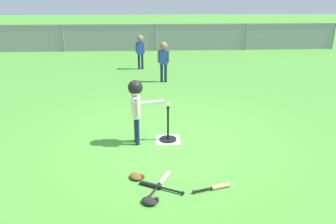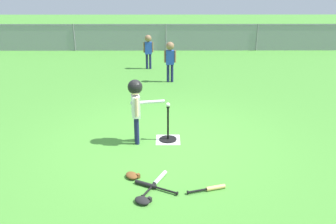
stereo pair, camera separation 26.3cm
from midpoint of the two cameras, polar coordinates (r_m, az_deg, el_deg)
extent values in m
plane|color=#478C33|center=(6.05, -1.61, -5.42)|extent=(60.00, 60.00, 0.00)
cube|color=white|center=(6.19, -1.22, -4.75)|extent=(0.44, 0.44, 0.01)
cylinder|color=black|center=(6.18, -1.22, -4.68)|extent=(0.32, 0.32, 0.03)
cylinder|color=black|center=(6.05, -1.25, -1.89)|extent=(0.04, 0.04, 0.63)
cylinder|color=black|center=(5.94, -1.27, 0.82)|extent=(0.06, 0.06, 0.02)
sphere|color=white|center=(5.93, -1.27, 1.25)|extent=(0.07, 0.07, 0.07)
cylinder|color=#191E4C|center=(6.05, -6.67, -2.94)|extent=(0.08, 0.08, 0.50)
cylinder|color=#191E4C|center=(5.95, -6.53, -3.35)|extent=(0.08, 0.08, 0.50)
cube|color=white|center=(5.83, -6.78, 0.89)|extent=(0.17, 0.25, 0.39)
cylinder|color=beige|center=(5.95, -6.96, 1.58)|extent=(0.06, 0.06, 0.34)
cylinder|color=beige|center=(5.69, -6.60, 0.69)|extent=(0.06, 0.06, 0.34)
sphere|color=beige|center=(5.73, -6.91, 3.89)|extent=(0.22, 0.22, 0.22)
sphere|color=black|center=(5.73, -6.92, 4.16)|extent=(0.26, 0.26, 0.26)
cylinder|color=silver|center=(5.84, -4.76, 1.63)|extent=(0.60, 0.17, 0.06)
cylinder|color=#191E4C|center=(9.91, -1.18, 6.62)|extent=(0.08, 0.08, 0.53)
cylinder|color=#191E4C|center=(9.91, -1.86, 6.61)|extent=(0.08, 0.08, 0.53)
cube|color=#2347B7|center=(9.81, -1.55, 9.27)|extent=(0.24, 0.15, 0.41)
cylinder|color=#8C6647|center=(9.80, -0.68, 9.44)|extent=(0.06, 0.06, 0.35)
cylinder|color=#8C6647|center=(9.80, -2.41, 9.43)|extent=(0.06, 0.06, 0.35)
sphere|color=#8C6647|center=(9.75, -1.57, 11.19)|extent=(0.23, 0.23, 0.23)
cylinder|color=#191E4C|center=(11.58, -5.06, 8.55)|extent=(0.08, 0.08, 0.51)
cylinder|color=#191E4C|center=(11.57, -5.62, 8.52)|extent=(0.08, 0.08, 0.51)
cube|color=#2347B7|center=(11.49, -5.41, 10.76)|extent=(0.24, 0.16, 0.40)
cylinder|color=#8C6647|center=(11.50, -4.70, 10.93)|extent=(0.06, 0.06, 0.34)
cylinder|color=#8C6647|center=(11.48, -6.14, 10.87)|extent=(0.06, 0.06, 0.34)
sphere|color=#8C6647|center=(11.44, -5.47, 12.36)|extent=(0.23, 0.23, 0.23)
cylinder|color=silver|center=(4.98, -2.16, -11.16)|extent=(0.21, 0.34, 0.06)
cylinder|color=black|center=(4.72, -3.98, -13.21)|extent=(0.18, 0.33, 0.03)
cylinder|color=black|center=(4.59, -4.98, -14.31)|extent=(0.05, 0.04, 0.05)
cylinder|color=#DBB266|center=(4.83, 7.40, -12.45)|extent=(0.28, 0.13, 0.06)
cylinder|color=black|center=(4.73, 4.33, -13.12)|extent=(0.27, 0.10, 0.03)
cylinder|color=black|center=(4.68, 2.75, -13.45)|extent=(0.03, 0.05, 0.05)
cylinder|color=black|center=(4.84, -4.55, -12.29)|extent=(0.32, 0.20, 0.06)
cylinder|color=black|center=(4.71, -0.94, -13.21)|extent=(0.31, 0.17, 0.03)
cylinder|color=black|center=(4.65, 0.95, -13.66)|extent=(0.04, 0.05, 0.05)
ellipsoid|color=black|center=(4.51, -4.95, -14.92)|extent=(0.27, 0.26, 0.07)
cube|color=black|center=(4.53, -3.70, -14.74)|extent=(0.06, 0.06, 0.06)
ellipsoid|color=brown|center=(5.04, -7.02, -10.84)|extent=(0.26, 0.27, 0.07)
cube|color=brown|center=(5.03, -5.90, -10.89)|extent=(0.06, 0.06, 0.06)
cylinder|color=slate|center=(15.47, -17.93, 11.88)|extent=(0.06, 0.06, 1.15)
cylinder|color=slate|center=(14.98, -2.62, 12.57)|extent=(0.06, 0.06, 1.15)
cylinder|color=slate|center=(15.54, 12.66, 12.40)|extent=(0.06, 0.06, 1.15)
cylinder|color=slate|center=(17.04, 26.01, 11.54)|extent=(0.06, 0.06, 1.15)
cube|color=gray|center=(14.92, -2.65, 14.54)|extent=(16.00, 0.03, 0.03)
cube|color=gray|center=(14.98, -2.62, 12.57)|extent=(16.00, 0.01, 1.15)
camera|label=1|loc=(0.13, -91.26, -0.47)|focal=35.76mm
camera|label=2|loc=(0.13, 88.74, 0.47)|focal=35.76mm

